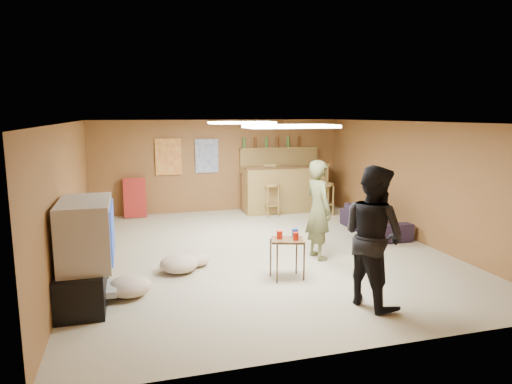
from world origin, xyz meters
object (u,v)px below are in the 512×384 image
object	(u,v)px
person_black	(373,236)
tray_table	(287,259)
sofa	(374,220)
bar_counter	(285,189)
tv_body	(86,232)
person_olive	(318,210)

from	to	relation	value
person_black	tray_table	size ratio (longest dim) A/B	2.99
sofa	tray_table	xyz separation A→B (m)	(-2.54, -1.97, 0.04)
bar_counter	tv_body	bearing A→B (deg)	-133.00
person_black	tray_table	xyz separation A→B (m)	(-0.70, 1.12, -0.58)
tray_table	sofa	bearing A→B (deg)	37.73
tv_body	tray_table	xyz separation A→B (m)	(2.67, 0.12, -0.61)
bar_counter	sofa	bearing A→B (deg)	-65.96
bar_counter	person_olive	distance (m)	3.64
person_black	sofa	size ratio (longest dim) A/B	1.01
sofa	tray_table	size ratio (longest dim) A/B	2.97
bar_counter	person_black	size ratio (longest dim) A/B	1.15
tv_body	sofa	world-z (taller)	tv_body
tv_body	sofa	bearing A→B (deg)	21.81
sofa	tv_body	bearing A→B (deg)	112.29
tv_body	tray_table	bearing A→B (deg)	2.54
tv_body	person_black	bearing A→B (deg)	-16.53
tv_body	person_black	distance (m)	3.51
bar_counter	tray_table	world-z (taller)	bar_counter
person_olive	tv_body	bearing A→B (deg)	96.44
person_black	tv_body	bearing A→B (deg)	55.84
sofa	bar_counter	bearing A→B (deg)	24.53
person_olive	sofa	size ratio (longest dim) A/B	0.94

